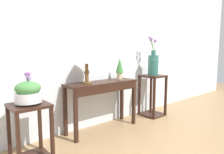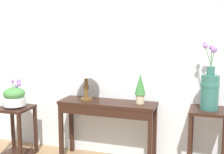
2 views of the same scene
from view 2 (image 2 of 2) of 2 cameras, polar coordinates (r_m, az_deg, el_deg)
The scene contains 8 objects.
back_wall_with_art at distance 3.74m, azimuth 1.19°, elevation 6.30°, with size 9.00×0.10×2.80m.
console_table at distance 3.61m, azimuth -0.96°, elevation -6.46°, with size 1.14×0.35×0.73m.
table_lamp at distance 3.62m, azimuth -4.84°, elevation 1.69°, with size 0.30×0.30×0.53m.
potted_plant_on_console at distance 3.49m, azimuth 5.23°, elevation -1.88°, with size 0.12×0.12×0.34m.
pedestal_stand_left at distance 4.05m, azimuth -17.27°, elevation -9.58°, with size 0.38×0.38×0.63m.
planter_bowl_wide_left at distance 3.93m, azimuth -17.56°, elevation -3.47°, with size 0.27×0.27×0.35m.
pedestal_stand_right at distance 3.48m, azimuth 17.11°, elevation -11.69°, with size 0.38×0.38×0.75m.
flower_vase_tall_right at distance 3.32m, azimuth 17.59°, elevation -1.89°, with size 0.19×0.19×0.70m.
Camera 2 is at (1.08, -2.27, 1.59)m, focal length 49.59 mm.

